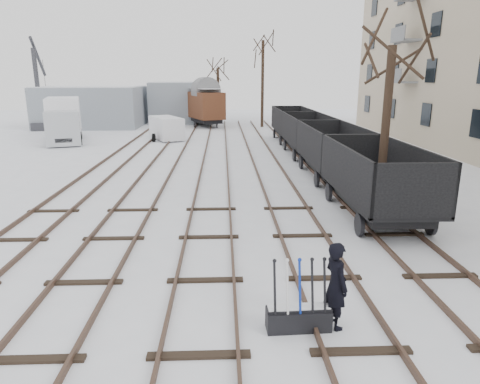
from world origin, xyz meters
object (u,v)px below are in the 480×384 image
(box_van_wagon, at_px, (206,104))
(panel_van, at_px, (166,128))
(freight_wagon_a, at_px, (375,190))
(crane, at_px, (41,106))
(lorry, at_px, (63,119))
(worker, at_px, (336,285))
(ground_frame, at_px, (298,316))

(box_van_wagon, height_order, panel_van, box_van_wagon)
(panel_van, bearing_deg, freight_wagon_a, -88.20)
(panel_van, xyz_separation_m, crane, (-12.86, 7.13, 1.31))
(box_van_wagon, bearing_deg, lorry, -157.85)
(worker, height_order, freight_wagon_a, freight_wagon_a)
(worker, height_order, crane, crane)
(box_van_wagon, xyz_separation_m, crane, (-15.78, -2.43, 0.00))
(ground_frame, distance_m, crane, 39.80)
(worker, bearing_deg, crane, 12.10)
(ground_frame, height_order, worker, worker)
(ground_frame, distance_m, panel_van, 28.48)
(freight_wagon_a, xyz_separation_m, panel_van, (-10.14, 20.59, -0.04))
(crane, bearing_deg, box_van_wagon, -1.97)
(panel_van, distance_m, crane, 14.76)
(worker, height_order, lorry, lorry)
(panel_van, relative_size, crane, 0.53)
(freight_wagon_a, relative_size, lorry, 0.82)
(freight_wagon_a, bearing_deg, worker, -114.75)
(ground_frame, bearing_deg, worker, 5.17)
(box_van_wagon, xyz_separation_m, lorry, (-10.91, -10.27, -0.51))
(ground_frame, xyz_separation_m, crane, (-18.97, 34.94, 1.98))
(panel_van, bearing_deg, box_van_wagon, 48.54)
(lorry, relative_size, crane, 0.91)
(ground_frame, height_order, box_van_wagon, box_van_wagon)
(freight_wagon_a, xyz_separation_m, lorry, (-18.13, 19.87, 0.75))
(box_van_wagon, height_order, lorry, box_van_wagon)
(freight_wagon_a, height_order, box_van_wagon, box_van_wagon)
(box_van_wagon, height_order, crane, crane)
(ground_frame, relative_size, crane, 0.17)
(freight_wagon_a, distance_m, crane, 36.04)
(worker, bearing_deg, panel_van, -3.50)
(box_van_wagon, bearing_deg, crane, 167.61)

